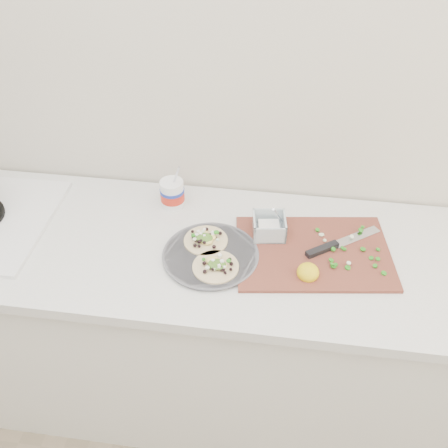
# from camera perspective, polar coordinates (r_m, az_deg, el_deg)

# --- Properties ---
(counter) EXTENTS (2.44, 0.66, 0.90)m
(counter) POSITION_cam_1_polar(r_m,az_deg,el_deg) (2.03, -6.52, -11.02)
(counter) COLOR silver
(counter) RESTS_ON ground
(taco_plate) EXTENTS (0.31, 0.31, 0.04)m
(taco_plate) POSITION_cam_1_polar(r_m,az_deg,el_deg) (1.61, -1.55, -3.35)
(taco_plate) COLOR #55565C
(taco_plate) RESTS_ON counter
(tub) EXTENTS (0.09, 0.09, 0.20)m
(tub) POSITION_cam_1_polar(r_m,az_deg,el_deg) (1.80, -5.87, 3.77)
(tub) COLOR white
(tub) RESTS_ON counter
(cutboard) EXTENTS (0.54, 0.41, 0.08)m
(cutboard) POSITION_cam_1_polar(r_m,az_deg,el_deg) (1.66, 9.79, -2.60)
(cutboard) COLOR brown
(cutboard) RESTS_ON counter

